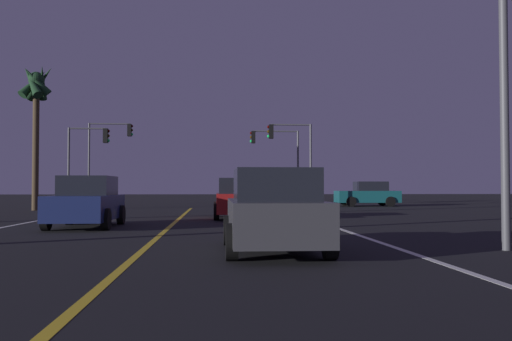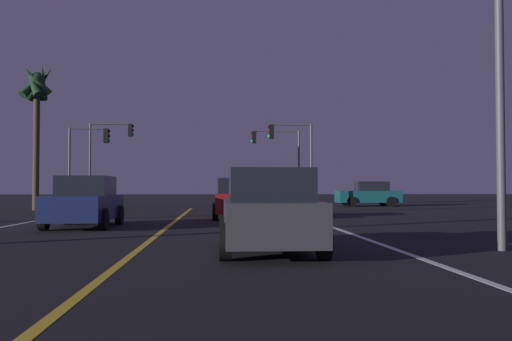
% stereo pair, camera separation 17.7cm
% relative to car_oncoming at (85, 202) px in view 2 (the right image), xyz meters
% --- Properties ---
extents(lane_edge_right, '(0.16, 41.04, 0.01)m').
position_rel_car_oncoming_xyz_m(lane_edge_right, '(8.21, -4.64, -0.82)').
color(lane_edge_right, silver).
rests_on(lane_edge_right, ground).
extents(lane_center_divider, '(0.16, 41.04, 0.01)m').
position_rel_car_oncoming_xyz_m(lane_center_divider, '(2.73, -4.64, -0.82)').
color(lane_center_divider, gold).
rests_on(lane_center_divider, ground).
extents(car_oncoming, '(2.02, 4.30, 1.70)m').
position_rel_car_oncoming_xyz_m(car_oncoming, '(0.00, 0.00, 0.00)').
color(car_oncoming, black).
rests_on(car_oncoming, ground).
extents(car_ahead_far, '(2.02, 4.30, 1.70)m').
position_rel_car_oncoming_xyz_m(car_ahead_far, '(5.19, 4.63, 0.00)').
color(car_ahead_far, black).
rests_on(car_ahead_far, ground).
extents(car_lead_same_lane, '(2.02, 4.30, 1.70)m').
position_rel_car_oncoming_xyz_m(car_lead_same_lane, '(5.46, -7.37, 0.00)').
color(car_lead_same_lane, black).
rests_on(car_lead_same_lane, ground).
extents(car_crossing_side, '(4.30, 2.02, 1.70)m').
position_rel_car_oncoming_xyz_m(car_crossing_side, '(14.77, 18.79, 0.00)').
color(car_crossing_side, black).
rests_on(car_crossing_side, ground).
extents(traffic_light_near_right, '(2.89, 0.36, 5.38)m').
position_rel_car_oncoming_xyz_m(traffic_light_near_right, '(9.01, 16.37, 3.16)').
color(traffic_light_near_right, '#4C4C51').
rests_on(traffic_light_near_right, ground).
extents(traffic_light_near_left, '(2.59, 0.36, 5.04)m').
position_rel_car_oncoming_xyz_m(traffic_light_near_left, '(-3.67, 16.37, 2.91)').
color(traffic_light_near_left, '#4C4C51').
rests_on(traffic_light_near_left, ground).
extents(traffic_light_far_right, '(3.65, 0.36, 5.51)m').
position_rel_car_oncoming_xyz_m(traffic_light_far_right, '(8.63, 21.87, 3.29)').
color(traffic_light_far_right, '#4C4C51').
rests_on(traffic_light_far_right, ground).
extents(traffic_light_far_left, '(3.21, 0.36, 5.96)m').
position_rel_car_oncoming_xyz_m(traffic_light_far_left, '(-3.44, 21.87, 3.58)').
color(traffic_light_far_left, '#4C4C51').
rests_on(traffic_light_far_left, ground).
extents(street_lamp_right_near, '(1.91, 0.44, 7.58)m').
position_rel_car_oncoming_xyz_m(street_lamp_right_near, '(9.94, -7.44, 4.01)').
color(street_lamp_right_near, '#4C4C51').
rests_on(street_lamp_right_near, ground).
extents(palm_tree_left_far, '(2.24, 2.17, 8.38)m').
position_rel_car_oncoming_xyz_m(palm_tree_left_far, '(-5.98, 13.53, 5.83)').
color(palm_tree_left_far, '#473826').
rests_on(palm_tree_left_far, ground).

